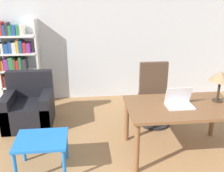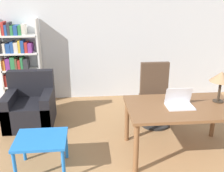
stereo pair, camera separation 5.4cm
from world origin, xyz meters
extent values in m
cube|color=silver|center=(0.00, 4.53, 1.35)|extent=(8.00, 0.06, 2.70)
cube|color=brown|center=(0.90, 2.21, 0.72)|extent=(1.52, 0.91, 0.04)
cylinder|color=brown|center=(0.20, 1.81, 0.35)|extent=(0.07, 0.07, 0.70)
cylinder|color=brown|center=(0.20, 2.61, 0.35)|extent=(0.07, 0.07, 0.70)
cylinder|color=brown|center=(1.60, 2.61, 0.35)|extent=(0.07, 0.07, 0.70)
cube|color=silver|center=(0.85, 2.16, 0.75)|extent=(0.37, 0.25, 0.02)
cube|color=silver|center=(0.85, 2.25, 0.88)|extent=(0.37, 0.08, 0.24)
cube|color=white|center=(0.85, 2.26, 0.88)|extent=(0.33, 0.07, 0.21)
cylinder|color=#2D2319|center=(1.46, 2.30, 0.75)|extent=(0.15, 0.15, 0.01)
cylinder|color=#2D2319|center=(1.46, 2.30, 0.90)|extent=(0.04, 0.04, 0.29)
cone|color=#93704C|center=(1.46, 2.30, 1.12)|extent=(0.32, 0.32, 0.14)
cylinder|color=black|center=(0.78, 3.09, 0.02)|extent=(0.53, 0.53, 0.04)
cylinder|color=#262626|center=(0.78, 3.09, 0.22)|extent=(0.06, 0.06, 0.36)
cube|color=#4C3828|center=(0.78, 3.09, 0.45)|extent=(0.52, 0.52, 0.10)
cube|color=#4C3828|center=(0.78, 3.31, 0.79)|extent=(0.50, 0.08, 0.58)
cube|color=blue|center=(-1.00, 1.98, 0.45)|extent=(0.65, 0.54, 0.04)
cylinder|color=blue|center=(-1.29, 1.75, 0.22)|extent=(0.04, 0.04, 0.43)
cylinder|color=blue|center=(-0.71, 1.75, 0.22)|extent=(0.04, 0.04, 0.43)
cylinder|color=blue|center=(-1.29, 2.22, 0.22)|extent=(0.04, 0.04, 0.43)
cylinder|color=blue|center=(-0.71, 2.22, 0.22)|extent=(0.04, 0.04, 0.43)
cube|color=black|center=(-1.41, 3.29, 0.22)|extent=(0.80, 0.78, 0.43)
cube|color=black|center=(-1.41, 3.60, 0.67)|extent=(0.80, 0.16, 0.48)
cube|color=black|center=(-1.73, 3.29, 0.30)|extent=(0.16, 0.78, 0.60)
cube|color=black|center=(-1.09, 3.29, 0.30)|extent=(0.16, 0.78, 0.60)
cube|color=white|center=(-2.11, 4.34, 0.87)|extent=(0.04, 0.28, 1.74)
cube|color=white|center=(-1.36, 4.34, 0.87)|extent=(0.04, 0.28, 1.74)
cube|color=white|center=(-1.74, 4.34, 0.02)|extent=(0.76, 0.28, 0.04)
cube|color=silver|center=(-2.07, 4.34, 0.16)|extent=(0.05, 0.24, 0.24)
cube|color=brown|center=(-2.02, 4.34, 0.16)|extent=(0.06, 0.24, 0.24)
cube|color=#7F338C|center=(-1.94, 4.34, 0.13)|extent=(0.08, 0.24, 0.19)
cube|color=#2D7F47|center=(-1.86, 4.34, 0.14)|extent=(0.08, 0.24, 0.20)
cube|color=#2D7F47|center=(-1.78, 4.34, 0.15)|extent=(0.07, 0.24, 0.22)
cube|color=gold|center=(-1.70, 4.34, 0.16)|extent=(0.08, 0.24, 0.25)
cube|color=#234C99|center=(-1.61, 4.34, 0.13)|extent=(0.07, 0.24, 0.18)
cube|color=white|center=(-1.74, 4.34, 0.37)|extent=(0.76, 0.28, 0.04)
cube|color=#B72D28|center=(-2.07, 4.34, 0.50)|extent=(0.05, 0.24, 0.24)
cube|color=#333338|center=(-2.02, 4.34, 0.50)|extent=(0.04, 0.24, 0.22)
cube|color=#B72D28|center=(-1.96, 4.34, 0.49)|extent=(0.06, 0.24, 0.21)
cube|color=gold|center=(-1.90, 4.34, 0.49)|extent=(0.06, 0.24, 0.21)
cube|color=#B72D28|center=(-1.83, 4.34, 0.48)|extent=(0.07, 0.24, 0.19)
cube|color=#234C99|center=(-1.75, 4.34, 0.50)|extent=(0.09, 0.24, 0.24)
cube|color=#234C99|center=(-1.66, 4.34, 0.48)|extent=(0.07, 0.24, 0.20)
cube|color=#7F338C|center=(-1.59, 4.34, 0.48)|extent=(0.06, 0.24, 0.19)
cube|color=white|center=(-1.74, 4.34, 0.71)|extent=(0.76, 0.28, 0.04)
cube|color=orange|center=(-2.06, 4.34, 0.83)|extent=(0.06, 0.24, 0.20)
cube|color=#7F338C|center=(-1.98, 4.34, 0.85)|extent=(0.09, 0.24, 0.23)
cube|color=#2D7F47|center=(-1.89, 4.34, 0.86)|extent=(0.09, 0.24, 0.26)
cube|color=brown|center=(-1.82, 4.34, 0.85)|extent=(0.04, 0.24, 0.23)
cube|color=#B72D28|center=(-1.76, 4.34, 0.83)|extent=(0.05, 0.24, 0.20)
cube|color=#2D7F47|center=(-1.71, 4.34, 0.86)|extent=(0.05, 0.24, 0.26)
cube|color=#333338|center=(-1.63, 4.34, 0.84)|extent=(0.09, 0.24, 0.22)
cube|color=white|center=(-1.74, 4.34, 1.06)|extent=(0.76, 0.28, 0.04)
cube|color=#333338|center=(-2.07, 4.34, 1.18)|extent=(0.05, 0.24, 0.20)
cube|color=silver|center=(-2.01, 4.34, 1.18)|extent=(0.05, 0.24, 0.19)
cube|color=#234C99|center=(-1.94, 4.34, 1.17)|extent=(0.09, 0.24, 0.18)
cube|color=#234C99|center=(-1.86, 4.34, 1.19)|extent=(0.06, 0.24, 0.22)
cube|color=silver|center=(-1.78, 4.34, 1.18)|extent=(0.08, 0.24, 0.20)
cube|color=gold|center=(-1.72, 4.34, 1.20)|extent=(0.04, 0.24, 0.24)
cube|color=#234C99|center=(-1.66, 4.34, 1.20)|extent=(0.06, 0.24, 0.24)
cube|color=#B72D28|center=(-1.59, 4.34, 1.19)|extent=(0.06, 0.24, 0.21)
cube|color=#7F338C|center=(-1.52, 4.34, 1.18)|extent=(0.07, 0.24, 0.19)
cube|color=white|center=(-1.74, 4.34, 1.41)|extent=(0.76, 0.28, 0.04)
cube|color=#B72D28|center=(-1.98, 4.34, 1.56)|extent=(0.05, 0.24, 0.25)
cube|color=#234C99|center=(-1.93, 4.34, 1.53)|extent=(0.05, 0.24, 0.20)
cube|color=#333338|center=(-1.88, 4.34, 1.55)|extent=(0.05, 0.24, 0.24)
cube|color=#2D7F47|center=(-1.82, 4.34, 1.52)|extent=(0.05, 0.24, 0.19)
cube|color=#234C99|center=(-1.75, 4.34, 1.52)|extent=(0.08, 0.24, 0.18)
cube|color=#2D7F47|center=(-1.67, 4.34, 1.52)|extent=(0.06, 0.24, 0.19)
cube|color=silver|center=(-1.60, 4.34, 1.54)|extent=(0.06, 0.24, 0.21)
camera|label=1|loc=(-0.42, -0.99, 2.21)|focal=42.00mm
camera|label=2|loc=(-0.37, -0.99, 2.21)|focal=42.00mm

